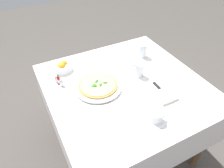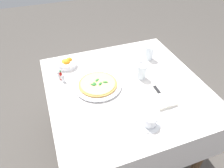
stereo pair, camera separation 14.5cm
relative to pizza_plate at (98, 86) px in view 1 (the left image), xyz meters
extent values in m
plane|color=#4C4742|center=(0.06, 0.19, -0.74)|extent=(8.00, 8.00, 0.00)
cube|color=white|center=(0.06, 0.19, -0.02)|extent=(1.07, 1.07, 0.02)
cube|color=white|center=(0.06, -0.34, -0.17)|extent=(1.07, 0.01, 0.28)
cube|color=white|center=(0.06, 0.72, -0.17)|extent=(1.07, 0.01, 0.28)
cube|color=white|center=(-0.47, 0.19, -0.17)|extent=(0.01, 1.07, 0.28)
cube|color=white|center=(0.59, 0.19, -0.17)|extent=(0.01, 1.07, 0.28)
cylinder|color=brown|center=(-0.38, -0.26, -0.38)|extent=(0.06, 0.06, 0.71)
cylinder|color=brown|center=(-0.38, 0.63, -0.38)|extent=(0.06, 0.06, 0.71)
cylinder|color=brown|center=(0.50, 0.63, -0.38)|extent=(0.06, 0.06, 0.71)
cylinder|color=white|center=(0.00, 0.00, -0.01)|extent=(0.20, 0.20, 0.01)
cylinder|color=white|center=(0.00, 0.00, 0.00)|extent=(0.33, 0.33, 0.01)
cylinder|color=#C68E47|center=(0.00, 0.00, 0.01)|extent=(0.27, 0.27, 0.01)
cylinder|color=#EFD17A|center=(0.00, 0.00, 0.02)|extent=(0.24, 0.24, 0.00)
ellipsoid|color=#2D7533|center=(0.00, -0.02, 0.02)|extent=(0.04, 0.03, 0.01)
ellipsoid|color=#2D7533|center=(0.01, 0.05, 0.02)|extent=(0.03, 0.04, 0.01)
ellipsoid|color=#2D7533|center=(-0.03, 0.00, 0.02)|extent=(0.04, 0.04, 0.01)
ellipsoid|color=#2D7533|center=(0.01, -0.04, 0.02)|extent=(0.04, 0.04, 0.01)
ellipsoid|color=#2D7533|center=(0.02, 0.01, 0.02)|extent=(0.04, 0.04, 0.01)
cylinder|color=white|center=(-0.13, 0.38, -0.01)|extent=(0.13, 0.13, 0.01)
cylinder|color=white|center=(-0.13, 0.38, 0.03)|extent=(0.08, 0.08, 0.06)
torus|color=white|center=(-0.18, 0.39, 0.03)|extent=(0.04, 0.02, 0.03)
cylinder|color=black|center=(-0.13, 0.38, 0.05)|extent=(0.07, 0.07, 0.00)
cylinder|color=white|center=(0.42, 0.18, -0.01)|extent=(0.13, 0.13, 0.01)
cylinder|color=white|center=(0.42, 0.18, 0.03)|extent=(0.08, 0.08, 0.06)
torus|color=white|center=(0.44, 0.23, 0.03)|extent=(0.02, 0.04, 0.03)
cylinder|color=black|center=(0.42, 0.18, 0.05)|extent=(0.07, 0.07, 0.00)
cylinder|color=white|center=(-0.19, 0.49, 0.04)|extent=(0.07, 0.07, 0.11)
cylinder|color=silver|center=(-0.19, 0.49, 0.03)|extent=(0.06, 0.06, 0.08)
cylinder|color=white|center=(0.01, 0.33, 0.04)|extent=(0.07, 0.07, 0.10)
cylinder|color=silver|center=(0.01, 0.33, 0.02)|extent=(0.06, 0.06, 0.06)
cube|color=white|center=(0.24, 0.35, 0.00)|extent=(0.22, 0.13, 0.02)
cube|color=silver|center=(0.29, 0.35, 0.01)|extent=(0.12, 0.02, 0.01)
cube|color=black|center=(0.19, 0.35, 0.01)|extent=(0.08, 0.02, 0.01)
cylinder|color=white|center=(-0.31, -0.16, 0.01)|extent=(0.15, 0.15, 0.04)
sphere|color=orange|center=(-0.30, -0.16, 0.03)|extent=(0.06, 0.06, 0.06)
sphere|color=orange|center=(-0.33, -0.13, 0.03)|extent=(0.05, 0.05, 0.05)
sphere|color=yellow|center=(-0.32, -0.17, 0.02)|extent=(0.06, 0.06, 0.06)
cylinder|color=#B7140F|center=(-0.16, -0.23, 0.02)|extent=(0.02, 0.02, 0.05)
cylinder|color=white|center=(-0.16, -0.23, 0.02)|extent=(0.02, 0.02, 0.02)
cone|color=#B7140F|center=(-0.16, -0.23, 0.05)|extent=(0.02, 0.02, 0.02)
cylinder|color=#1E722D|center=(-0.16, -0.23, 0.07)|extent=(0.01, 0.01, 0.01)
cylinder|color=white|center=(-0.14, -0.22, 0.01)|extent=(0.03, 0.03, 0.04)
cylinder|color=white|center=(-0.14, -0.22, 0.00)|extent=(0.02, 0.02, 0.03)
sphere|color=silver|center=(-0.14, -0.22, 0.03)|extent=(0.02, 0.02, 0.02)
cylinder|color=white|center=(-0.19, -0.24, 0.01)|extent=(0.03, 0.03, 0.04)
cylinder|color=#38332D|center=(-0.19, -0.24, 0.00)|extent=(0.02, 0.02, 0.03)
sphere|color=silver|center=(-0.19, -0.24, 0.03)|extent=(0.02, 0.02, 0.02)
camera|label=1|loc=(1.01, -0.42, 0.95)|focal=33.71mm
camera|label=2|loc=(1.07, -0.28, 0.95)|focal=33.71mm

